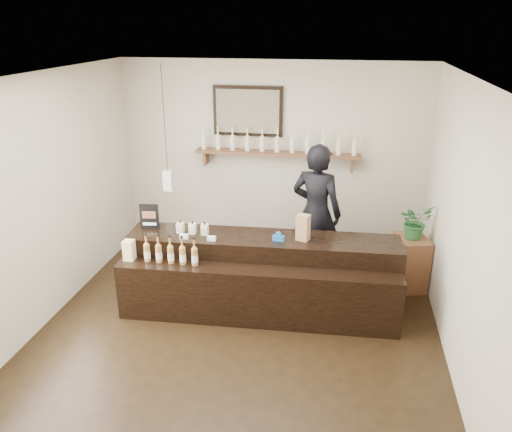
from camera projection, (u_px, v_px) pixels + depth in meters
The scene contains 10 objects.
ground at pixel (237, 334), 5.64m from camera, with size 5.00×5.00×0.00m, color black.
room_shell at pixel (235, 191), 5.01m from camera, with size 5.00×5.00×5.00m.
back_wall_decor at pixel (260, 135), 7.19m from camera, with size 2.66×0.96×1.69m.
counter at pixel (260, 277), 5.98m from camera, with size 3.27×1.02×1.06m.
promo_sign at pixel (149, 217), 6.09m from camera, with size 0.23×0.05×0.32m.
paper_bag at pixel (303, 228), 5.78m from camera, with size 0.17×0.15×0.31m.
tape_dispenser at pixel (278, 237), 5.80m from camera, with size 0.14×0.06×0.11m.
side_cabinet at pixel (410, 263), 6.51m from camera, with size 0.47×0.56×0.71m.
potted_plant at pixel (415, 221), 6.30m from camera, with size 0.41×0.35×0.45m, color #27622A.
shopkeeper at pixel (317, 204), 6.55m from camera, with size 0.77×0.50×2.11m, color black.
Camera 1 is at (1.05, -4.64, 3.31)m, focal length 35.00 mm.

